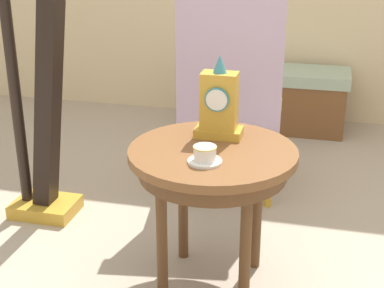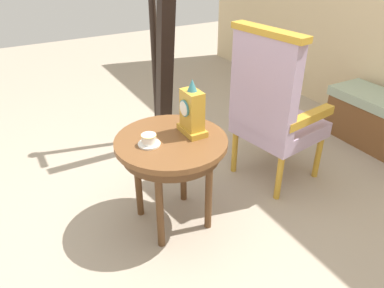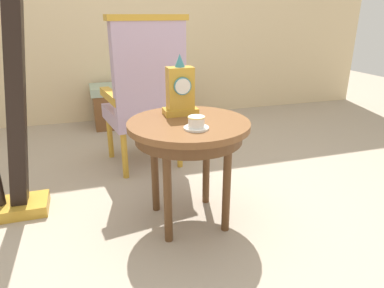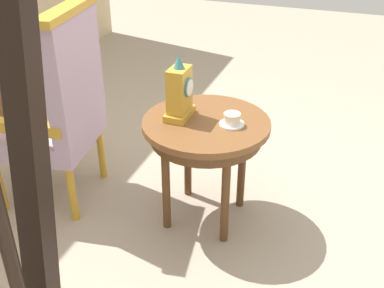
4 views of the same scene
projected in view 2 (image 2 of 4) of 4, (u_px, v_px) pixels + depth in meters
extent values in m
plane|color=tan|center=(182.00, 219.00, 2.46)|extent=(10.00, 10.00, 0.00)
cylinder|color=brown|center=(171.00, 142.00, 2.17)|extent=(0.66, 0.66, 0.03)
cylinder|color=#56351C|center=(171.00, 150.00, 2.19)|extent=(0.58, 0.58, 0.07)
cylinder|color=#56351C|center=(209.00, 190.00, 2.26)|extent=(0.04, 0.04, 0.57)
cylinder|color=#56351C|center=(183.00, 165.00, 2.51)|extent=(0.04, 0.04, 0.57)
cylinder|color=#56351C|center=(138.00, 178.00, 2.37)|extent=(0.04, 0.04, 0.57)
cylinder|color=#56351C|center=(160.00, 207.00, 2.12)|extent=(0.04, 0.04, 0.57)
cylinder|color=white|center=(149.00, 144.00, 2.10)|extent=(0.13, 0.13, 0.01)
cylinder|color=white|center=(149.00, 139.00, 2.08)|extent=(0.08, 0.08, 0.05)
torus|color=gold|center=(149.00, 135.00, 2.07)|extent=(0.09, 0.09, 0.00)
cube|color=gold|center=(192.00, 130.00, 2.21)|extent=(0.19, 0.11, 0.04)
cube|color=gold|center=(192.00, 110.00, 2.15)|extent=(0.14, 0.09, 0.23)
cylinder|color=teal|center=(184.00, 108.00, 2.12)|extent=(0.10, 0.01, 0.10)
cylinder|color=white|center=(183.00, 109.00, 2.11)|extent=(0.08, 0.00, 0.08)
cone|color=teal|center=(192.00, 85.00, 2.07)|extent=(0.06, 0.06, 0.07)
cube|color=#B299B7|center=(279.00, 127.00, 2.73)|extent=(0.59, 0.59, 0.11)
cube|color=#B299B7|center=(264.00, 85.00, 2.42)|extent=(0.53, 0.17, 0.64)
cube|color=gold|center=(269.00, 32.00, 2.25)|extent=(0.57, 0.18, 0.04)
cube|color=gold|center=(309.00, 117.00, 2.49)|extent=(0.14, 0.47, 0.06)
cube|color=gold|center=(258.00, 96.00, 2.80)|extent=(0.14, 0.47, 0.06)
cylinder|color=gold|center=(318.00, 157.00, 2.81)|extent=(0.04, 0.04, 0.35)
cylinder|color=gold|center=(273.00, 135.00, 3.11)|extent=(0.04, 0.04, 0.35)
cylinder|color=gold|center=(279.00, 177.00, 2.57)|extent=(0.04, 0.04, 0.35)
cylinder|color=gold|center=(235.00, 151.00, 2.87)|extent=(0.04, 0.04, 0.35)
cube|color=gold|center=(163.00, 139.00, 3.33)|extent=(0.32, 0.24, 0.07)
cylinder|color=black|center=(154.00, 39.00, 2.98)|extent=(0.06, 0.06, 1.65)
cube|color=black|center=(165.00, 55.00, 2.87)|extent=(0.28, 0.11, 1.51)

